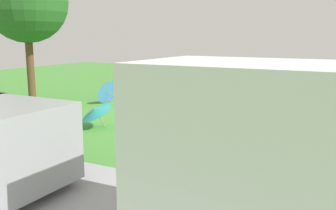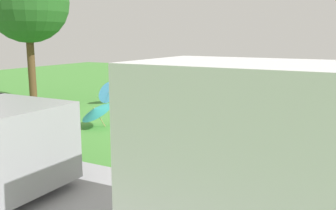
{
  "view_description": "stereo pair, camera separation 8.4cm",
  "coord_description": "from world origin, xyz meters",
  "px_view_note": "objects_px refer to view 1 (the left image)",
  "views": [
    {
      "loc": [
        -5.86,
        10.55,
        2.62
      ],
      "look_at": [
        -0.79,
        0.88,
        0.6
      ],
      "focal_mm": 39.55,
      "sensor_mm": 36.0,
      "label": 1
    },
    {
      "loc": [
        -5.94,
        10.51,
        2.62
      ],
      "look_at": [
        -0.79,
        0.88,
        0.6
      ],
      "focal_mm": 39.55,
      "sensor_mm": 36.0,
      "label": 2
    }
  ],
  "objects_px": {
    "parasol_blue_1": "(251,97)",
    "box_trailer_white": "(278,153)",
    "parasol_teal_0": "(96,111)",
    "parasol_blue_2": "(106,91)",
    "parasol_blue_3": "(205,117)",
    "shade_tree": "(26,2)",
    "parasol_blue_0": "(197,99)",
    "parasol_blue_4": "(315,99)",
    "park_bench": "(13,114)",
    "parasol_yellow_0": "(274,120)"
  },
  "relations": [
    {
      "from": "park_bench",
      "to": "parasol_yellow_0",
      "type": "xyz_separation_m",
      "value": [
        -6.57,
        -3.28,
        -0.14
      ]
    },
    {
      "from": "parasol_blue_3",
      "to": "parasol_yellow_0",
      "type": "distance_m",
      "value": 1.94
    },
    {
      "from": "parasol_blue_1",
      "to": "parasol_blue_3",
      "type": "xyz_separation_m",
      "value": [
        0.15,
        4.32,
        0.04
      ]
    },
    {
      "from": "parasol_yellow_0",
      "to": "parasol_blue_4",
      "type": "bearing_deg",
      "value": -99.48
    },
    {
      "from": "box_trailer_white",
      "to": "parasol_blue_1",
      "type": "distance_m",
      "value": 10.18
    },
    {
      "from": "parasol_blue_0",
      "to": "parasol_blue_4",
      "type": "relative_size",
      "value": 0.88
    },
    {
      "from": "park_bench",
      "to": "parasol_blue_1",
      "type": "xyz_separation_m",
      "value": [
        -4.94,
        -6.83,
        -0.13
      ]
    },
    {
      "from": "parasol_teal_0",
      "to": "parasol_blue_4",
      "type": "relative_size",
      "value": 1.51
    },
    {
      "from": "parasol_teal_0",
      "to": "parasol_blue_0",
      "type": "relative_size",
      "value": 1.71
    },
    {
      "from": "box_trailer_white",
      "to": "parasol_blue_3",
      "type": "height_order",
      "value": "box_trailer_white"
    },
    {
      "from": "parasol_blue_4",
      "to": "shade_tree",
      "type": "bearing_deg",
      "value": 19.44
    },
    {
      "from": "shade_tree",
      "to": "parasol_teal_0",
      "type": "xyz_separation_m",
      "value": [
        -4.91,
        2.13,
        -3.43
      ]
    },
    {
      "from": "parasol_teal_0",
      "to": "parasol_blue_2",
      "type": "distance_m",
      "value": 4.08
    },
    {
      "from": "park_bench",
      "to": "parasol_teal_0",
      "type": "distance_m",
      "value": 2.29
    },
    {
      "from": "parasol_blue_0",
      "to": "parasol_blue_3",
      "type": "height_order",
      "value": "parasol_blue_3"
    },
    {
      "from": "park_bench",
      "to": "parasol_teal_0",
      "type": "xyz_separation_m",
      "value": [
        -1.87,
        -1.32,
        0.05
      ]
    },
    {
      "from": "parasol_teal_0",
      "to": "shade_tree",
      "type": "bearing_deg",
      "value": -23.5
    },
    {
      "from": "box_trailer_white",
      "to": "parasol_teal_0",
      "type": "distance_m",
      "value": 7.35
    },
    {
      "from": "parasol_yellow_0",
      "to": "parasol_blue_0",
      "type": "bearing_deg",
      "value": -27.92
    },
    {
      "from": "park_bench",
      "to": "parasol_blue_1",
      "type": "relative_size",
      "value": 2.12
    },
    {
      "from": "box_trailer_white",
      "to": "parasol_blue_0",
      "type": "bearing_deg",
      "value": -60.9
    },
    {
      "from": "park_bench",
      "to": "parasol_yellow_0",
      "type": "relative_size",
      "value": 2.44
    },
    {
      "from": "box_trailer_white",
      "to": "parasol_yellow_0",
      "type": "relative_size",
      "value": 4.83
    },
    {
      "from": "park_bench",
      "to": "parasol_blue_0",
      "type": "height_order",
      "value": "park_bench"
    },
    {
      "from": "park_bench",
      "to": "parasol_blue_3",
      "type": "height_order",
      "value": "park_bench"
    },
    {
      "from": "parasol_teal_0",
      "to": "box_trailer_white",
      "type": "bearing_deg",
      "value": 145.02
    },
    {
      "from": "parasol_teal_0",
      "to": "parasol_blue_2",
      "type": "relative_size",
      "value": 1.25
    },
    {
      "from": "box_trailer_white",
      "to": "shade_tree",
      "type": "relative_size",
      "value": 0.58
    },
    {
      "from": "parasol_blue_1",
      "to": "parasol_blue_4",
      "type": "xyz_separation_m",
      "value": [
        -2.27,
        -0.24,
        0.1
      ]
    },
    {
      "from": "shade_tree",
      "to": "parasol_blue_3",
      "type": "distance_m",
      "value": 8.65
    },
    {
      "from": "parasol_blue_0",
      "to": "shade_tree",
      "type": "bearing_deg",
      "value": 12.28
    },
    {
      "from": "box_trailer_white",
      "to": "parasol_blue_3",
      "type": "relative_size",
      "value": 3.39
    },
    {
      "from": "park_bench",
      "to": "parasol_blue_4",
      "type": "relative_size",
      "value": 1.88
    },
    {
      "from": "shade_tree",
      "to": "parasol_blue_4",
      "type": "distance_m",
      "value": 11.41
    },
    {
      "from": "parasol_teal_0",
      "to": "parasol_blue_1",
      "type": "height_order",
      "value": "parasol_teal_0"
    },
    {
      "from": "parasol_blue_1",
      "to": "parasol_blue_4",
      "type": "bearing_deg",
      "value": -174.08
    },
    {
      "from": "shade_tree",
      "to": "parasol_blue_4",
      "type": "height_order",
      "value": "shade_tree"
    },
    {
      "from": "park_bench",
      "to": "parasol_blue_0",
      "type": "bearing_deg",
      "value": -125.93
    },
    {
      "from": "parasol_blue_0",
      "to": "park_bench",
      "type": "bearing_deg",
      "value": 54.07
    },
    {
      "from": "parasol_blue_0",
      "to": "parasol_blue_3",
      "type": "relative_size",
      "value": 0.8
    },
    {
      "from": "parasol_blue_2",
      "to": "parasol_blue_3",
      "type": "relative_size",
      "value": 1.1
    },
    {
      "from": "parasol_blue_1",
      "to": "box_trailer_white",
      "type": "bearing_deg",
      "value": 106.74
    },
    {
      "from": "shade_tree",
      "to": "parasol_blue_1",
      "type": "xyz_separation_m",
      "value": [
        -7.97,
        -3.38,
        -3.61
      ]
    },
    {
      "from": "parasol_teal_0",
      "to": "parasol_blue_1",
      "type": "bearing_deg",
      "value": -119.07
    },
    {
      "from": "parasol_blue_4",
      "to": "parasol_yellow_0",
      "type": "height_order",
      "value": "parasol_blue_4"
    },
    {
      "from": "parasol_blue_1",
      "to": "parasol_blue_0",
      "type": "bearing_deg",
      "value": 54.36
    },
    {
      "from": "park_bench",
      "to": "parasol_blue_0",
      "type": "relative_size",
      "value": 2.13
    },
    {
      "from": "parasol_teal_0",
      "to": "parasol_blue_2",
      "type": "height_order",
      "value": "parasol_blue_2"
    },
    {
      "from": "parasol_blue_3",
      "to": "box_trailer_white",
      "type": "bearing_deg",
      "value": 119.66
    },
    {
      "from": "park_bench",
      "to": "parasol_teal_0",
      "type": "height_order",
      "value": "park_bench"
    }
  ]
}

